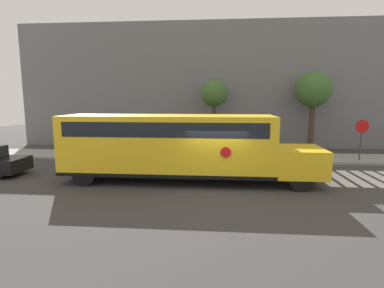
{
  "coord_description": "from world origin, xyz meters",
  "views": [
    {
      "loc": [
        0.03,
        -12.69,
        3.78
      ],
      "look_at": [
        -1.17,
        1.25,
        1.68
      ],
      "focal_mm": 28.0,
      "sensor_mm": 36.0,
      "label": 1
    }
  ],
  "objects_px": {
    "school_bus": "(177,144)",
    "stop_sign": "(361,134)",
    "tree_near_sidewalk": "(313,91)",
    "tree_far_sidewalk": "(214,94)"
  },
  "relations": [
    {
      "from": "school_bus",
      "to": "tree_near_sidewalk",
      "type": "relative_size",
      "value": 2.03
    },
    {
      "from": "tree_far_sidewalk",
      "to": "school_bus",
      "type": "bearing_deg",
      "value": -99.85
    },
    {
      "from": "school_bus",
      "to": "tree_far_sidewalk",
      "type": "relative_size",
      "value": 2.24
    },
    {
      "from": "tree_near_sidewalk",
      "to": "tree_far_sidewalk",
      "type": "height_order",
      "value": "tree_near_sidewalk"
    },
    {
      "from": "school_bus",
      "to": "stop_sign",
      "type": "xyz_separation_m",
      "value": [
        10.35,
        5.0,
        -0.02
      ]
    },
    {
      "from": "tree_near_sidewalk",
      "to": "tree_far_sidewalk",
      "type": "relative_size",
      "value": 1.1
    },
    {
      "from": "stop_sign",
      "to": "tree_near_sidewalk",
      "type": "xyz_separation_m",
      "value": [
        -1.76,
        3.8,
        2.65
      ]
    },
    {
      "from": "school_bus",
      "to": "tree_far_sidewalk",
      "type": "height_order",
      "value": "tree_far_sidewalk"
    },
    {
      "from": "stop_sign",
      "to": "tree_near_sidewalk",
      "type": "height_order",
      "value": "tree_near_sidewalk"
    },
    {
      "from": "school_bus",
      "to": "stop_sign",
      "type": "height_order",
      "value": "school_bus"
    }
  ]
}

